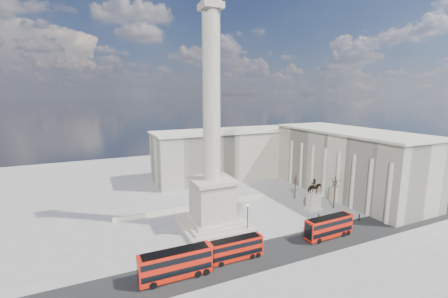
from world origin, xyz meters
TOP-DOWN VIEW (x-y plane):
  - ground at (0.00, 0.00)m, footprint 180.00×180.00m
  - asphalt_road at (5.00, -10.00)m, footprint 120.00×9.00m
  - nelsons_column at (0.00, 5.00)m, footprint 14.00×14.00m
  - balustrade_wall at (0.00, 16.00)m, footprint 40.00×0.60m
  - building_east at (45.00, 10.00)m, footprint 19.00×46.00m
  - building_northeast at (20.00, 40.00)m, footprint 51.00×17.00m
  - red_bus_a at (-12.42, -10.34)m, footprint 11.55×2.78m
  - red_bus_b at (-1.45, -9.42)m, footprint 9.83×2.40m
  - red_bus_c at (19.46, -9.71)m, footprint 10.84×2.83m
  - red_bus_d at (44.35, -9.46)m, footprint 10.14×3.02m
  - victorian_lamp at (5.29, -1.35)m, footprint 0.55×0.55m
  - equestrian_statue at (26.96, 3.52)m, footprint 3.82×2.87m
  - bare_tree_near at (32.22, 1.91)m, footprint 2.00×2.00m
  - bare_tree_mid at (30.54, 8.03)m, footprint 1.72×1.72m
  - bare_tree_far at (27.62, 11.78)m, footprint 1.74×1.74m
  - pedestrian_walking at (23.01, -2.85)m, footprint 0.73×0.53m
  - pedestrian_standing at (31.56, -6.50)m, footprint 1.01×0.93m
  - pedestrian_crossing at (3.07, -4.17)m, footprint 0.93×0.98m

SIDE VIEW (x-z plane):
  - ground at x=0.00m, z-range 0.00..0.00m
  - asphalt_road at x=5.00m, z-range 0.00..0.01m
  - balustrade_wall at x=0.00m, z-range 0.00..1.10m
  - pedestrian_crossing at x=3.07m, z-range 0.00..1.63m
  - pedestrian_standing at x=31.56m, z-range 0.00..1.68m
  - pedestrian_walking at x=23.01m, z-range 0.00..1.84m
  - red_bus_b at x=-1.45m, z-range 0.10..4.08m
  - red_bus_d at x=44.35m, z-range 0.10..4.16m
  - red_bus_c at x=19.46m, z-range 0.11..4.48m
  - red_bus_a at x=-12.42m, z-range 0.11..4.79m
  - equestrian_statue at x=26.96m, z-range -1.24..6.77m
  - victorian_lamp at x=5.29m, z-range 0.56..6.92m
  - bare_tree_mid at x=30.54m, z-range 1.88..8.41m
  - bare_tree_far at x=27.62m, z-range 2.04..9.14m
  - bare_tree_near at x=32.22m, z-range 2.52..11.26m
  - building_northeast at x=20.00m, z-range 0.02..16.62m
  - building_east at x=45.00m, z-range 0.02..18.62m
  - nelsons_column at x=0.00m, z-range -12.01..37.84m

